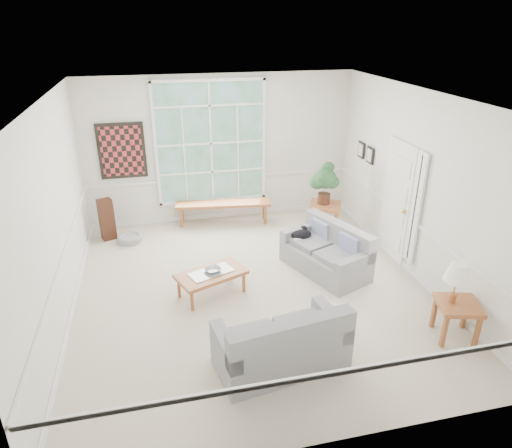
{
  "coord_description": "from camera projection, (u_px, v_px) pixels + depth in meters",
  "views": [
    {
      "loc": [
        -1.35,
        -6.08,
        4.0
      ],
      "look_at": [
        0.1,
        0.2,
        1.05
      ],
      "focal_mm": 32.0,
      "sensor_mm": 36.0,
      "label": 1
    }
  ],
  "objects": [
    {
      "name": "wall_front",
      "position": [
        326.0,
        325.0,
        4.04
      ],
      "size": [
        5.5,
        0.02,
        3.0
      ],
      "primitive_type": "cube",
      "color": "silver",
      "rests_on": "ground"
    },
    {
      "name": "wall_left",
      "position": [
        53.0,
        219.0,
        6.14
      ],
      "size": [
        0.02,
        6.0,
        3.0
      ],
      "primitive_type": "cube",
      "color": "silver",
      "rests_on": "ground"
    },
    {
      "name": "pet_bed",
      "position": [
        130.0,
        238.0,
        8.83
      ],
      "size": [
        0.52,
        0.52,
        0.14
      ],
      "primitive_type": "cylinder",
      "rotation": [
        0.0,
        0.0,
        -0.14
      ],
      "color": "gray",
      "rests_on": "floor"
    },
    {
      "name": "end_table",
      "position": [
        325.0,
        218.0,
        9.16
      ],
      "size": [
        0.79,
        0.79,
        0.6
      ],
      "primitive_type": "cube",
      "rotation": [
        0.0,
        0.0,
        -0.43
      ],
      "color": "#965029",
      "rests_on": "floor"
    },
    {
      "name": "loveseat_front",
      "position": [
        281.0,
        336.0,
        5.57
      ],
      "size": [
        1.68,
        1.04,
        0.85
      ],
      "primitive_type": "cube",
      "rotation": [
        0.0,
        0.0,
        0.15
      ],
      "color": "gray",
      "rests_on": "floor"
    },
    {
      "name": "cat",
      "position": [
        301.0,
        234.0,
        8.0
      ],
      "size": [
        0.46,
        0.43,
        0.18
      ],
      "primitive_type": "ellipsoid",
      "rotation": [
        0.0,
        0.0,
        0.56
      ],
      "color": "black",
      "rests_on": "loveseat_right"
    },
    {
      "name": "floor",
      "position": [
        253.0,
        289.0,
        7.33
      ],
      "size": [
        5.5,
        6.0,
        0.01
      ],
      "primitive_type": "cube",
      "color": "beige",
      "rests_on": "ground"
    },
    {
      "name": "entry_door",
      "position": [
        396.0,
        201.0,
        7.97
      ],
      "size": [
        0.08,
        0.9,
        2.1
      ],
      "primitive_type": "cube",
      "color": "white",
      "rests_on": "floor"
    },
    {
      "name": "table_lamp",
      "position": [
        456.0,
        283.0,
        5.93
      ],
      "size": [
        0.41,
        0.41,
        0.57
      ],
      "primitive_type": null,
      "rotation": [
        0.0,
        0.0,
        -0.26
      ],
      "color": "white",
      "rests_on": "side_table"
    },
    {
      "name": "wall_back",
      "position": [
        221.0,
        149.0,
        9.36
      ],
      "size": [
        5.5,
        0.02,
        3.0
      ],
      "primitive_type": "cube",
      "color": "silver",
      "rests_on": "ground"
    },
    {
      "name": "wall_art",
      "position": [
        122.0,
        151.0,
        8.87
      ],
      "size": [
        0.9,
        0.06,
        1.1
      ],
      "primitive_type": "cube",
      "color": "maroon",
      "rests_on": "wall_back"
    },
    {
      "name": "loveseat_right",
      "position": [
        325.0,
        249.0,
        7.68
      ],
      "size": [
        1.29,
        1.7,
        0.82
      ],
      "primitive_type": "cube",
      "rotation": [
        0.0,
        0.0,
        0.38
      ],
      "color": "gray",
      "rests_on": "floor"
    },
    {
      "name": "window_back",
      "position": [
        211.0,
        143.0,
        9.22
      ],
      "size": [
        2.3,
        0.08,
        2.4
      ],
      "primitive_type": "cube",
      "color": "white",
      "rests_on": "wall_back"
    },
    {
      "name": "ceiling",
      "position": [
        252.0,
        98.0,
        6.08
      ],
      "size": [
        5.5,
        6.0,
        0.02
      ],
      "primitive_type": "cube",
      "color": "white",
      "rests_on": "ground"
    },
    {
      "name": "window_bench",
      "position": [
        223.0,
        213.0,
        9.57
      ],
      "size": [
        1.99,
        0.64,
        0.46
      ],
      "primitive_type": "cube",
      "rotation": [
        0.0,
        0.0,
        -0.14
      ],
      "color": "#965029",
      "rests_on": "floor"
    },
    {
      "name": "side_table",
      "position": [
        455.0,
        320.0,
        6.13
      ],
      "size": [
        0.65,
        0.65,
        0.54
      ],
      "primitive_type": "cube",
      "rotation": [
        0.0,
        0.0,
        -0.27
      ],
      "color": "#965029",
      "rests_on": "floor"
    },
    {
      "name": "wall_right",
      "position": [
        421.0,
        188.0,
        7.26
      ],
      "size": [
        0.02,
        6.0,
        3.0
      ],
      "primitive_type": "cube",
      "color": "silver",
      "rests_on": "ground"
    },
    {
      "name": "houseplant",
      "position": [
        325.0,
        183.0,
        8.9
      ],
      "size": [
        0.58,
        0.58,
        0.84
      ],
      "primitive_type": null,
      "rotation": [
        0.0,
        0.0,
        -0.21
      ],
      "color": "#264F2B",
      "rests_on": "end_table"
    },
    {
      "name": "door_sidelight",
      "position": [
        416.0,
        209.0,
        7.37
      ],
      "size": [
        0.08,
        0.26,
        1.9
      ],
      "primitive_type": "cube",
      "color": "white",
      "rests_on": "wall_right"
    },
    {
      "name": "wall_frame_near",
      "position": [
        370.0,
        155.0,
        8.78
      ],
      "size": [
        0.04,
        0.26,
        0.32
      ],
      "primitive_type": "cube",
      "color": "black",
      "rests_on": "wall_right"
    },
    {
      "name": "floor_speaker",
      "position": [
        107.0,
        219.0,
        8.81
      ],
      "size": [
        0.31,
        0.28,
        0.83
      ],
      "primitive_type": "cube",
      "rotation": [
        0.0,
        0.0,
        0.37
      ],
      "color": "#3A1C11",
      "rests_on": "floor"
    },
    {
      "name": "pewter_bowl",
      "position": [
        213.0,
        270.0,
        7.04
      ],
      "size": [
        0.4,
        0.4,
        0.07
      ],
      "primitive_type": "imported",
      "rotation": [
        0.0,
        0.0,
        0.4
      ],
      "color": "#96969B",
      "rests_on": "coffee_table"
    },
    {
      "name": "coffee_table",
      "position": [
        212.0,
        283.0,
        7.11
      ],
      "size": [
        1.18,
        0.92,
        0.39
      ],
      "primitive_type": "cube",
      "rotation": [
        0.0,
        0.0,
        0.38
      ],
      "color": "#965029",
      "rests_on": "floor"
    },
    {
      "name": "wall_frame_far",
      "position": [
        361.0,
        150.0,
        9.14
      ],
      "size": [
        0.04,
        0.26,
        0.32
      ],
      "primitive_type": "cube",
      "color": "black",
      "rests_on": "wall_right"
    }
  ]
}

